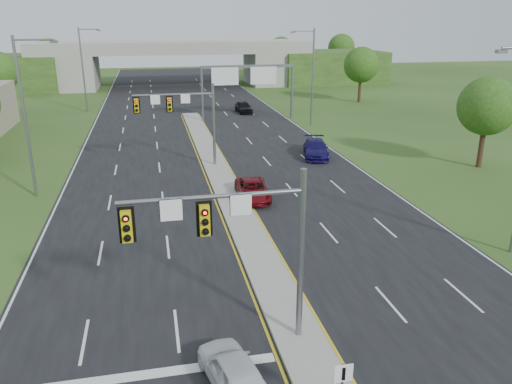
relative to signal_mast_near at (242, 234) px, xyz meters
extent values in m
plane|color=#2A4619|center=(2.26, 0.07, -4.73)|extent=(240.00, 240.00, 0.00)
cube|color=black|center=(2.26, 35.07, -4.72)|extent=(24.00, 160.00, 0.02)
cube|color=gray|center=(2.26, 23.07, -4.63)|extent=(2.00, 54.00, 0.16)
cube|color=gold|center=(1.11, 23.07, -4.70)|extent=(0.12, 54.00, 0.01)
cube|color=gold|center=(3.41, 23.07, -4.70)|extent=(0.12, 54.00, 0.01)
cube|color=silver|center=(-9.54, 35.07, -4.70)|extent=(0.12, 160.00, 0.01)
cube|color=silver|center=(14.06, 35.07, -4.70)|extent=(0.12, 160.00, 0.01)
cube|color=silver|center=(-4.24, -0.93, -4.70)|extent=(10.50, 0.50, 0.01)
cylinder|color=slate|center=(2.26, 0.07, -1.23)|extent=(0.24, 0.24, 7.00)
cylinder|color=slate|center=(-0.99, 0.07, 1.47)|extent=(6.50, 0.16, 0.16)
cube|color=gold|center=(-1.31, -0.18, 0.72)|extent=(0.35, 0.25, 1.10)
cube|color=gold|center=(-3.91, -0.18, 0.72)|extent=(0.35, 0.25, 1.10)
cube|color=black|center=(-1.31, -0.04, 0.72)|extent=(0.55, 0.04, 1.30)
cube|color=black|center=(-3.91, -0.04, 0.72)|extent=(0.55, 0.04, 1.30)
sphere|color=#FF0C05|center=(-1.31, -0.31, 1.07)|extent=(0.20, 0.20, 0.20)
sphere|color=#FF0C05|center=(-3.91, -0.31, 1.07)|extent=(0.20, 0.20, 0.20)
cube|color=white|center=(-2.42, -0.03, 1.12)|extent=(0.75, 0.04, 0.75)
cube|color=white|center=(-0.01, -0.03, 1.12)|extent=(0.75, 0.04, 0.75)
cylinder|color=slate|center=(2.26, 25.07, -1.23)|extent=(0.24, 0.24, 7.00)
cylinder|color=slate|center=(-0.99, 25.07, 1.47)|extent=(6.50, 0.16, 0.16)
cube|color=gold|center=(-1.31, 24.82, 0.72)|extent=(0.35, 0.25, 1.10)
cube|color=gold|center=(-3.91, 24.82, 0.72)|extent=(0.35, 0.25, 1.10)
cube|color=black|center=(-1.31, 24.96, 0.72)|extent=(0.55, 0.04, 1.30)
cube|color=black|center=(-3.91, 24.96, 0.72)|extent=(0.55, 0.04, 1.30)
sphere|color=#FF0C05|center=(-1.31, 24.69, 1.07)|extent=(0.20, 0.20, 0.20)
sphere|color=#FF0C05|center=(-3.91, 24.69, 1.07)|extent=(0.20, 0.20, 0.20)
cube|color=white|center=(-2.42, 24.97, 1.12)|extent=(0.75, 0.04, 0.75)
cube|color=white|center=(-0.01, 24.97, 1.12)|extent=(0.75, 0.04, 0.75)
cube|color=white|center=(2.26, -4.48, -2.83)|extent=(0.60, 0.04, 0.60)
cube|color=black|center=(2.26, -4.51, -2.83)|extent=(0.10, 0.02, 0.45)
cylinder|color=slate|center=(3.46, 45.07, -1.43)|extent=(0.28, 0.28, 6.60)
cylinder|color=slate|center=(14.76, 45.07, -1.43)|extent=(0.28, 0.28, 6.60)
cube|color=slate|center=(9.11, 45.07, 1.77)|extent=(11.50, 0.35, 0.35)
cube|color=#0C571E|center=(6.26, 44.87, 0.67)|extent=(3.20, 0.08, 2.00)
cube|color=#0C571E|center=(11.06, 44.87, 0.67)|extent=(3.20, 0.08, 2.00)
cube|color=silver|center=(6.26, 44.82, 0.67)|extent=(3.30, 0.03, 2.10)
cube|color=silver|center=(11.06, 44.82, 0.67)|extent=(3.30, 0.03, 2.10)
cube|color=gray|center=(-14.74, 80.07, -1.73)|extent=(6.00, 12.00, 6.00)
cube|color=gray|center=(19.26, 80.07, -1.73)|extent=(6.00, 12.00, 6.00)
cube|color=#2A4619|center=(-27.74, 80.07, -1.73)|extent=(20.00, 14.00, 6.00)
cube|color=#2A4619|center=(32.26, 80.07, -1.73)|extent=(20.00, 14.00, 6.00)
cube|color=gray|center=(2.26, 80.07, 1.87)|extent=(50.00, 12.00, 1.20)
cube|color=gray|center=(2.26, 74.27, 2.92)|extent=(50.00, 0.40, 0.90)
cube|color=gray|center=(2.26, 85.87, 2.92)|extent=(50.00, 0.40, 0.90)
cylinder|color=slate|center=(-11.24, 20.07, 0.77)|extent=(0.20, 0.20, 11.00)
cylinder|color=slate|center=(-9.99, 20.07, 5.97)|extent=(2.50, 0.12, 0.12)
cube|color=slate|center=(-8.74, 20.07, 5.82)|extent=(0.50, 0.25, 0.18)
cylinder|color=slate|center=(-11.24, 55.07, 0.77)|extent=(0.20, 0.20, 11.00)
cylinder|color=slate|center=(-9.99, 55.07, 5.97)|extent=(2.50, 0.12, 0.12)
cube|color=slate|center=(-8.74, 55.07, 5.82)|extent=(0.50, 0.25, 0.18)
cube|color=slate|center=(13.26, 5.07, 5.82)|extent=(0.50, 0.25, 0.18)
cylinder|color=slate|center=(15.76, 40.07, 0.77)|extent=(0.20, 0.20, 11.00)
cylinder|color=slate|center=(14.51, 40.07, 5.97)|extent=(2.50, 0.12, 0.12)
cube|color=slate|center=(13.26, 40.07, 5.82)|extent=(0.50, 0.25, 0.18)
cylinder|color=#382316|center=(-21.74, 55.07, -2.60)|extent=(0.44, 0.44, 4.25)
cylinder|color=#382316|center=(24.26, 20.07, -2.73)|extent=(0.44, 0.44, 4.00)
sphere|color=#244512|center=(24.26, 20.07, 0.47)|extent=(4.80, 4.80, 4.80)
cylinder|color=#382316|center=(28.26, 55.07, -2.60)|extent=(0.44, 0.44, 4.25)
sphere|color=#244512|center=(28.26, 55.07, 0.80)|extent=(5.20, 5.20, 5.20)
cylinder|color=#382316|center=(-21.74, 94.07, -2.60)|extent=(0.44, 0.44, 4.25)
sphere|color=#244512|center=(-21.74, 94.07, 0.80)|extent=(5.60, 5.60, 5.60)
cylinder|color=#382316|center=(26.26, 94.07, -2.60)|extent=(0.44, 0.44, 4.25)
sphere|color=#244512|center=(26.26, 94.07, 0.80)|extent=(5.60, 5.60, 5.60)
cylinder|color=#382316|center=(40.26, 94.07, -2.48)|extent=(0.44, 0.44, 4.50)
sphere|color=#244512|center=(40.26, 94.07, 1.12)|extent=(6.00, 6.00, 6.00)
imported|color=silver|center=(-0.72, -2.21, -4.03)|extent=(2.40, 4.24, 1.36)
imported|color=#650A10|center=(3.76, 16.29, -4.05)|extent=(2.48, 4.85, 1.31)
imported|color=#120C49|center=(11.69, 26.13, -3.94)|extent=(3.38, 5.61, 1.52)
imported|color=black|center=(9.47, 49.87, -3.97)|extent=(2.01, 4.44, 1.48)
camera|label=1|loc=(-2.89, -16.01, 7.26)|focal=35.00mm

